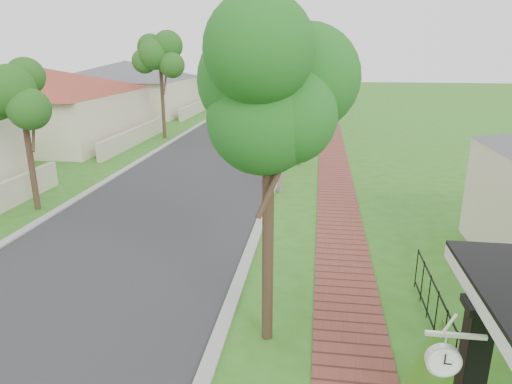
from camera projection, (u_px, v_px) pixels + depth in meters
The scene contains 14 objects.
ground at pixel (166, 381), 7.91m from camera, with size 160.00×160.00×0.00m, color #356718.
road at pixel (226, 146), 27.22m from camera, with size 7.00×120.00×0.02m, color #28282B.
kerb_right at pixel (287, 148), 26.74m from camera, with size 0.30×120.00×0.10m, color #9E9E99.
kerb_left at pixel (168, 145), 27.70m from camera, with size 0.30×120.00×0.10m, color #9E9E99.
sidewalk at pixel (332, 149), 26.39m from camera, with size 1.50×120.00×0.03m, color brown.
picket_fence at pixel (467, 382), 7.10m from camera, with size 0.03×8.02×1.00m.
street_trees at pixel (246, 64), 32.32m from camera, with size 10.70×37.65×5.89m.
far_house_red at pixel (35, 103), 28.10m from camera, with size 15.56×15.56×4.60m.
far_house_grey at pixel (127, 86), 41.34m from camera, with size 15.56×15.56×4.60m.
parked_car_red at pixel (282, 139), 25.96m from camera, with size 1.51×3.75×1.28m, color maroon.
parked_car_white at pixel (297, 100), 46.40m from camera, with size 1.40×4.01×1.32m, color white.
near_tree at pixel (269, 93), 7.69m from camera, with size 2.34×2.34×6.01m.
utility_pole at pixel (282, 83), 17.12m from camera, with size 1.20×0.24×8.50m.
station_clock at pixel (444, 358), 5.47m from camera, with size 0.70×0.13×0.59m.
Camera 1 is at (2.46, -6.30, 5.48)m, focal length 32.00 mm.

